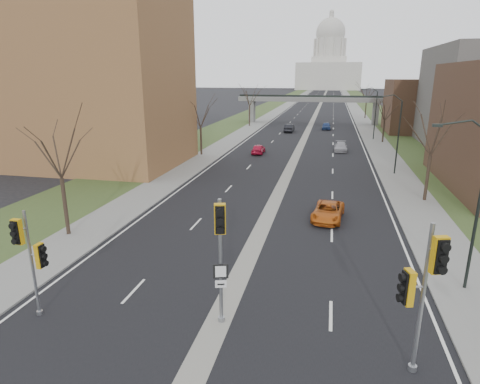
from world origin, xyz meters
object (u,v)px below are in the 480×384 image
(car_left_near, at_px, (258,149))
(car_right_far, at_px, (326,126))
(signal_pole_median, at_px, (220,241))
(car_right_mid, at_px, (341,147))
(car_right_near, at_px, (328,211))
(car_left_far, at_px, (289,128))
(signal_pole_right, at_px, (423,281))
(signal_pole_left, at_px, (30,250))

(car_left_near, bearing_deg, car_right_far, -108.03)
(signal_pole_median, distance_m, car_right_mid, 45.93)
(signal_pole_median, xyz_separation_m, car_right_mid, (5.85, 45.43, -3.42))
(car_right_near, bearing_deg, car_left_far, 105.78)
(signal_pole_right, relative_size, car_left_near, 1.50)
(car_right_near, height_order, car_right_far, car_right_far)
(car_left_near, bearing_deg, signal_pole_right, 106.49)
(car_left_far, bearing_deg, car_right_far, -140.95)
(car_right_mid, bearing_deg, car_left_far, 117.13)
(car_right_mid, bearing_deg, car_right_near, -92.02)
(car_right_far, bearing_deg, car_left_far, -143.10)
(car_right_near, bearing_deg, signal_pole_right, -72.48)
(car_right_near, bearing_deg, signal_pole_left, -121.53)
(car_right_near, xyz_separation_m, car_right_far, (-1.10, 54.98, 0.08))
(car_right_mid, bearing_deg, signal_pole_median, -96.67)
(signal_pole_median, height_order, car_left_far, signal_pole_median)
(signal_pole_left, height_order, car_left_far, signal_pole_left)
(signal_pole_right, xyz_separation_m, car_right_near, (-3.24, 16.57, -3.26))
(car_right_near, xyz_separation_m, car_right_mid, (1.42, 30.30, -0.01))
(signal_pole_right, height_order, car_right_far, signal_pole_right)
(car_left_far, xyz_separation_m, car_right_mid, (9.58, -19.25, -0.12))
(signal_pole_left, xyz_separation_m, car_left_far, (4.62, 65.92, -2.61))
(signal_pole_right, xyz_separation_m, car_left_near, (-13.32, 42.19, -3.23))
(signal_pole_right, distance_m, car_right_far, 71.75)
(signal_pole_right, bearing_deg, signal_pole_median, 151.35)
(signal_pole_right, bearing_deg, car_right_near, 83.04)
(signal_pole_median, height_order, car_right_near, signal_pole_median)
(signal_pole_left, distance_m, signal_pole_right, 16.03)
(signal_pole_left, height_order, car_right_mid, signal_pole_left)
(signal_pole_median, bearing_deg, car_right_far, 71.17)
(signal_pole_left, bearing_deg, car_right_near, 53.41)
(signal_pole_left, distance_m, car_left_far, 66.13)
(signal_pole_median, relative_size, car_right_near, 1.24)
(car_right_near, bearing_deg, car_right_mid, 93.75)
(car_left_far, bearing_deg, car_right_mid, 117.92)
(signal_pole_median, distance_m, car_right_far, 70.27)
(signal_pole_left, distance_m, car_right_far, 72.35)
(car_left_far, relative_size, car_right_near, 0.99)
(signal_pole_right, bearing_deg, car_left_far, 81.74)
(car_left_near, height_order, car_left_far, car_left_far)
(car_left_near, distance_m, car_right_mid, 12.41)
(signal_pole_left, xyz_separation_m, car_right_near, (12.78, 16.37, -2.72))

